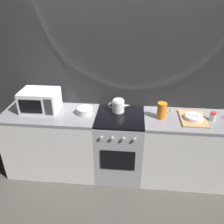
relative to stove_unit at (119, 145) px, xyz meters
The scene contains 11 objects.
ground_plane 0.45m from the stove_unit, 90.00° to the left, with size 8.00×8.00×0.00m, color #47423D.
back_wall 0.82m from the stove_unit, 90.00° to the left, with size 3.60×0.05×2.40m.
counter_left 0.90m from the stove_unit, behind, with size 1.20×0.60×0.90m.
stove_unit is the anchor object (origin of this frame).
counter_right 0.90m from the stove_unit, ahead, with size 1.20×0.60×0.90m.
microwave 1.18m from the stove_unit, behind, with size 0.46×0.35×0.27m.
kettle 0.55m from the stove_unit, 103.48° to the left, with size 0.28×0.15×0.17m.
mixing_bowl 0.66m from the stove_unit, behind, with size 0.20×0.20×0.08m, color silver.
pitcher 0.75m from the stove_unit, ahead, with size 0.16×0.11×0.20m.
dish_pile 1.00m from the stove_unit, ahead, with size 0.30×0.40×0.07m.
spice_jar 1.21m from the stove_unit, ahead, with size 0.08×0.08×0.10m.
Camera 1 is at (0.14, -2.49, 2.31)m, focal length 37.13 mm.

